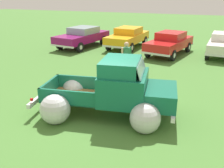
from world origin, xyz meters
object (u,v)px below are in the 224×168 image
Objects in this scene: show_car_0 at (82,36)px; vintage_pickup_truck at (116,93)px; spectator_0 at (126,58)px; show_car_2 at (170,42)px; show_car_1 at (128,37)px.

vintage_pickup_truck is at bearing 42.49° from show_car_0.
spectator_0 is (-0.84, 3.79, 0.23)m from vintage_pickup_truck.
spectator_0 is at bearing 1.25° from show_car_2.
show_car_2 is at bearing 75.63° from show_car_1.
show_car_1 is 0.98× the size of show_car_2.
show_car_0 is at bearing 173.20° from spectator_0.
show_car_2 is at bearing 79.49° from vintage_pickup_truck.
vintage_pickup_truck is 11.26m from show_car_0.
show_car_1 is at bearing -96.69° from show_car_2.
show_car_2 is (6.31, -0.18, -0.01)m from show_car_0.
vintage_pickup_truck reaches higher than show_car_1.
spectator_0 reaches higher than show_car_2.
show_car_1 is at bearing 117.13° from show_car_0.
spectator_0 is at bearing 52.24° from show_car_0.
vintage_pickup_truck is 3.89m from spectator_0.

